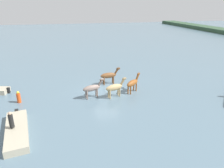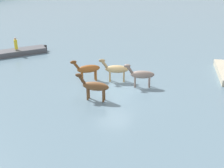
# 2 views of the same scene
# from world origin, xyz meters

# --- Properties ---
(ground_plane) EXTENTS (167.73, 167.73, 0.00)m
(ground_plane) POSITION_xyz_m (0.00, 0.00, 0.00)
(ground_plane) COLOR slate
(horse_rear_stallion) EXTENTS (1.79, 2.07, 1.85)m
(horse_rear_stallion) POSITION_xyz_m (0.98, 2.63, 1.02)
(horse_rear_stallion) COLOR brown
(horse_rear_stallion) RESTS_ON ground_plane
(horse_dark_mare) EXTENTS (0.75, 2.41, 1.87)m
(horse_dark_mare) POSITION_xyz_m (-1.93, 0.78, 1.03)
(horse_dark_mare) COLOR brown
(horse_dark_mare) RESTS_ON ground_plane
(horse_dun_straggler) EXTENTS (1.05, 2.32, 1.81)m
(horse_dun_straggler) POSITION_xyz_m (1.35, -1.65, 0.99)
(horse_dun_straggler) COLOR gray
(horse_dun_straggler) RESTS_ON ground_plane
(horse_lead) EXTENTS (1.10, 2.37, 1.85)m
(horse_lead) POSITION_xyz_m (1.73, 0.53, 1.02)
(horse_lead) COLOR tan
(horse_lead) RESTS_ON ground_plane
(boat_dinghy_port) EXTENTS (5.49, 2.27, 0.76)m
(boat_dinghy_port) POSITION_xyz_m (6.16, -7.79, 0.18)
(boat_dinghy_port) COLOR #B7AD93
(boat_dinghy_port) RESTS_ON ground_plane
(person_helmsman_aft) EXTENTS (0.32, 0.32, 1.19)m
(person_helmsman_aft) POSITION_xyz_m (6.23, -8.02, 1.16)
(person_helmsman_aft) COLOR black
(person_helmsman_aft) RESTS_ON boat_dinghy_port
(buoy_channel_marker) EXTENTS (0.36, 0.36, 1.14)m
(buoy_channel_marker) POSITION_xyz_m (0.84, -8.50, 0.51)
(buoy_channel_marker) COLOR #E54C19
(buoy_channel_marker) RESTS_ON ground_plane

